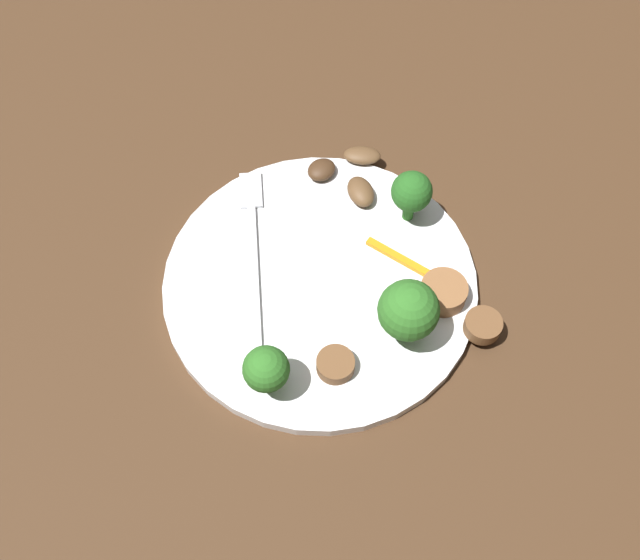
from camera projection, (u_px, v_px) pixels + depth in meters
name	position (u px, v px, depth m)	size (l,w,h in m)	color
ground_plane	(320.00, 287.00, 0.58)	(1.40, 1.40, 0.00)	#422B19
plate	(320.00, 283.00, 0.58)	(0.24, 0.24, 0.01)	white
fork	(254.00, 250.00, 0.59)	(0.17, 0.08, 0.00)	silver
broccoli_floret_0	(408.00, 311.00, 0.52)	(0.04, 0.04, 0.06)	#347525
broccoli_floret_1	(266.00, 370.00, 0.50)	(0.03, 0.03, 0.05)	#347525
broccoli_floret_2	(412.00, 192.00, 0.58)	(0.03, 0.03, 0.05)	#296420
sausage_slice_0	(335.00, 365.00, 0.53)	(0.03, 0.03, 0.01)	brown
sausage_slice_1	(483.00, 325.00, 0.55)	(0.03, 0.03, 0.01)	brown
sausage_slice_3	(443.00, 292.00, 0.56)	(0.04, 0.04, 0.02)	brown
mushroom_0	(322.00, 170.00, 0.62)	(0.02, 0.02, 0.01)	#422B19
mushroom_1	(362.00, 155.00, 0.63)	(0.03, 0.02, 0.01)	brown
mushroom_2	(361.00, 192.00, 0.61)	(0.03, 0.02, 0.01)	brown
pepper_strip_0	(399.00, 258.00, 0.58)	(0.06, 0.01, 0.00)	orange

